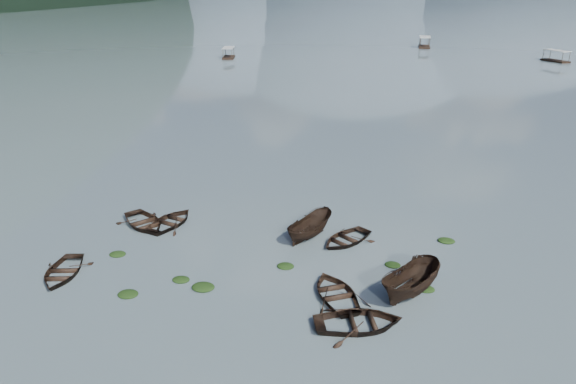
% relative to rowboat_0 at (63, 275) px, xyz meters
% --- Properties ---
extents(ground_plane, '(2400.00, 2400.00, 0.00)m').
position_rel_rowboat_0_xyz_m(ground_plane, '(10.99, -2.19, 0.00)').
color(ground_plane, '#516065').
extents(rowboat_0, '(3.50, 4.34, 0.80)m').
position_rel_rowboat_0_xyz_m(rowboat_0, '(0.00, 0.00, 0.00)').
color(rowboat_0, black).
rests_on(rowboat_0, ground).
extents(rowboat_1, '(3.88, 4.65, 0.83)m').
position_rel_rowboat_0_xyz_m(rowboat_1, '(3.34, 7.36, 0.00)').
color(rowboat_1, black).
rests_on(rowboat_1, ground).
extents(rowboat_3, '(4.41, 4.89, 0.83)m').
position_rel_rowboat_0_xyz_m(rowboat_3, '(15.37, 0.84, 0.00)').
color(rowboat_3, black).
rests_on(rowboat_3, ground).
extents(rowboat_4, '(5.00, 4.18, 0.89)m').
position_rel_rowboat_0_xyz_m(rowboat_4, '(16.69, -1.46, 0.00)').
color(rowboat_4, black).
rests_on(rowboat_4, ground).
extents(rowboat_5, '(4.03, 4.93, 1.82)m').
position_rel_rowboat_0_xyz_m(rowboat_5, '(19.17, 1.80, 0.00)').
color(rowboat_5, black).
rests_on(rowboat_5, ground).
extents(rowboat_6, '(5.14, 5.01, 0.87)m').
position_rel_rowboat_0_xyz_m(rowboat_6, '(1.63, 6.81, 0.00)').
color(rowboat_6, black).
rests_on(rowboat_6, ground).
extents(rowboat_7, '(4.43, 4.69, 0.79)m').
position_rel_rowboat_0_xyz_m(rowboat_7, '(15.27, 7.16, 0.00)').
color(rowboat_7, black).
rests_on(rowboat_7, ground).
extents(rowboat_8, '(3.29, 4.45, 1.62)m').
position_rel_rowboat_0_xyz_m(rowboat_8, '(12.89, 7.42, 0.00)').
color(rowboat_8, black).
rests_on(rowboat_8, ground).
extents(weed_clump_0, '(1.11, 0.90, 0.24)m').
position_rel_rowboat_0_xyz_m(weed_clump_0, '(4.58, -1.16, 0.00)').
color(weed_clump_0, black).
rests_on(weed_clump_0, ground).
extents(weed_clump_1, '(0.98, 0.78, 0.22)m').
position_rel_rowboat_0_xyz_m(weed_clump_1, '(6.76, 0.75, 0.00)').
color(weed_clump_1, black).
rests_on(weed_clump_1, ground).
extents(weed_clump_2, '(1.26, 1.01, 0.27)m').
position_rel_rowboat_0_xyz_m(weed_clump_2, '(8.24, 0.24, 0.00)').
color(weed_clump_2, black).
rests_on(weed_clump_2, ground).
extents(weed_clump_3, '(0.93, 0.78, 0.21)m').
position_rel_rowboat_0_xyz_m(weed_clump_3, '(18.23, 4.70, 0.00)').
color(weed_clump_3, black).
rests_on(weed_clump_3, ground).
extents(weed_clump_4, '(1.01, 0.80, 0.21)m').
position_rel_rowboat_0_xyz_m(weed_clump_4, '(19.98, 2.46, 0.00)').
color(weed_clump_4, black).
rests_on(weed_clump_4, ground).
extents(weed_clump_5, '(1.02, 0.82, 0.22)m').
position_rel_rowboat_0_xyz_m(weed_clump_5, '(1.89, 2.71, 0.00)').
color(weed_clump_5, black).
rests_on(weed_clump_5, ground).
extents(weed_clump_6, '(1.01, 0.84, 0.21)m').
position_rel_rowboat_0_xyz_m(weed_clump_6, '(12.14, 3.33, 0.00)').
color(weed_clump_6, black).
rests_on(weed_clump_6, ground).
extents(weed_clump_7, '(1.10, 0.88, 0.24)m').
position_rel_rowboat_0_xyz_m(weed_clump_7, '(21.54, 8.41, 0.00)').
color(weed_clump_7, black).
rests_on(weed_clump_7, ground).
extents(pontoon_left, '(3.50, 6.07, 2.19)m').
position_rel_rowboat_0_xyz_m(pontoon_left, '(-18.08, 88.55, 0.00)').
color(pontoon_left, black).
rests_on(pontoon_left, ground).
extents(pontoon_centre, '(2.91, 6.74, 2.57)m').
position_rel_rowboat_0_xyz_m(pontoon_centre, '(24.94, 117.72, 0.00)').
color(pontoon_centre, black).
rests_on(pontoon_centre, ground).
extents(pontoon_right, '(5.07, 6.16, 2.21)m').
position_rel_rowboat_0_xyz_m(pontoon_right, '(50.80, 96.89, 0.00)').
color(pontoon_right, black).
rests_on(pontoon_right, ground).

